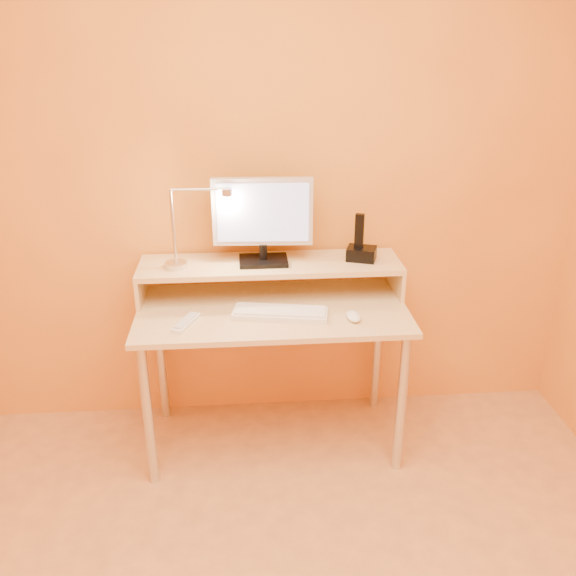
{
  "coord_description": "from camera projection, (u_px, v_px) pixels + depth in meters",
  "views": [
    {
      "loc": [
        -0.13,
        -1.27,
        1.89
      ],
      "look_at": [
        0.07,
        1.13,
        0.84
      ],
      "focal_mm": 37.98,
      "sensor_mm": 36.0,
      "label": 1
    }
  ],
  "objects": [
    {
      "name": "lamp_post",
      "position": [
        173.0,
        227.0,
        2.65
      ],
      "size": [
        0.01,
        0.01,
        0.33
      ],
      "primitive_type": "cylinder",
      "color": "silver",
      "rests_on": "lamp_base"
    },
    {
      "name": "keyboard",
      "position": [
        280.0,
        314.0,
        2.64
      ],
      "size": [
        0.43,
        0.2,
        0.02
      ],
      "primitive_type": "cube",
      "rotation": [
        0.0,
        0.0,
        -0.18
      ],
      "color": "white",
      "rests_on": "desk_lower"
    },
    {
      "name": "wall_back",
      "position": [
        267.0,
        174.0,
        2.8
      ],
      "size": [
        3.0,
        0.04,
        2.5
      ],
      "primitive_type": "cube",
      "color": "gold",
      "rests_on": "floor"
    },
    {
      "name": "mouse",
      "position": [
        353.0,
        316.0,
        2.6
      ],
      "size": [
        0.07,
        0.11,
        0.03
      ],
      "primitive_type": "ellipsoid",
      "rotation": [
        0.0,
        0.0,
        0.09
      ],
      "color": "white",
      "rests_on": "desk_lower"
    },
    {
      "name": "lamp_head",
      "position": [
        227.0,
        192.0,
        2.61
      ],
      "size": [
        0.04,
        0.04,
        0.03
      ],
      "primitive_type": "cylinder",
      "color": "silver",
      "rests_on": "lamp_arm"
    },
    {
      "name": "phone_handset",
      "position": [
        359.0,
        231.0,
        2.76
      ],
      "size": [
        0.05,
        0.04,
        0.16
      ],
      "primitive_type": "cube",
      "rotation": [
        0.0,
        0.0,
        -0.34
      ],
      "color": "black",
      "rests_on": "phone_dock"
    },
    {
      "name": "desk_lower",
      "position": [
        272.0,
        310.0,
        2.72
      ],
      "size": [
        1.2,
        0.6,
        0.02
      ],
      "primitive_type": "cube",
      "color": "#EFC28F",
      "rests_on": "floor"
    },
    {
      "name": "desk_leg_fr",
      "position": [
        401.0,
        404.0,
        2.68
      ],
      "size": [
        0.04,
        0.04,
        0.69
      ],
      "primitive_type": "cylinder",
      "color": "silver",
      "rests_on": "floor"
    },
    {
      "name": "desk_leg_bl",
      "position": [
        161.0,
        357.0,
        3.05
      ],
      "size": [
        0.04,
        0.04,
        0.69
      ],
      "primitive_type": "cylinder",
      "color": "silver",
      "rests_on": "floor"
    },
    {
      "name": "phone_led",
      "position": [
        373.0,
        257.0,
        2.76
      ],
      "size": [
        0.01,
        0.0,
        0.04
      ],
      "primitive_type": "cube",
      "color": "blue",
      "rests_on": "phone_dock"
    },
    {
      "name": "shelf_riser_left",
      "position": [
        142.0,
        285.0,
        2.78
      ],
      "size": [
        0.02,
        0.3,
        0.14
      ],
      "primitive_type": "cube",
      "color": "#EFC28F",
      "rests_on": "desk_lower"
    },
    {
      "name": "monitor_screen",
      "position": [
        263.0,
        213.0,
        2.68
      ],
      "size": [
        0.41,
        0.03,
        0.26
      ],
      "primitive_type": "cube",
      "rotation": [
        0.0,
        0.0,
        -0.06
      ],
      "color": "#A3A6D9",
      "rests_on": "monitor_panel"
    },
    {
      "name": "monitor_foot",
      "position": [
        263.0,
        261.0,
        2.78
      ],
      "size": [
        0.22,
        0.16,
        0.02
      ],
      "primitive_type": "cube",
      "color": "black",
      "rests_on": "desk_shelf"
    },
    {
      "name": "monitor_back",
      "position": [
        262.0,
        210.0,
        2.72
      ],
      "size": [
        0.4,
        0.03,
        0.26
      ],
      "primitive_type": "cube",
      "rotation": [
        0.0,
        0.0,
        -0.06
      ],
      "color": "black",
      "rests_on": "monitor_panel"
    },
    {
      "name": "desk_leg_br",
      "position": [
        377.0,
        349.0,
        3.13
      ],
      "size": [
        0.04,
        0.04,
        0.69
      ],
      "primitive_type": "cylinder",
      "color": "silver",
      "rests_on": "floor"
    },
    {
      "name": "desk_leg_fl",
      "position": [
        148.0,
        416.0,
        2.6
      ],
      "size": [
        0.04,
        0.04,
        0.69
      ],
      "primitive_type": "cylinder",
      "color": "silver",
      "rests_on": "floor"
    },
    {
      "name": "lamp_arm",
      "position": [
        199.0,
        189.0,
        2.6
      ],
      "size": [
        0.24,
        0.01,
        0.01
      ],
      "primitive_type": "cylinder",
      "rotation": [
        0.0,
        1.57,
        0.0
      ],
      "color": "silver",
      "rests_on": "lamp_post"
    },
    {
      "name": "desk_shelf",
      "position": [
        270.0,
        265.0,
        2.79
      ],
      "size": [
        1.2,
        0.3,
        0.02
      ],
      "primitive_type": "cube",
      "color": "#EFC28F",
      "rests_on": "desk_lower"
    },
    {
      "name": "lamp_bulb",
      "position": [
        227.0,
        196.0,
        2.62
      ],
      "size": [
        0.03,
        0.03,
        0.0
      ],
      "primitive_type": "cylinder",
      "color": "#FFEAC6",
      "rests_on": "lamp_head"
    },
    {
      "name": "lamp_base",
      "position": [
        176.0,
        265.0,
        2.73
      ],
      "size": [
        0.1,
        0.1,
        0.02
      ],
      "primitive_type": "cylinder",
      "color": "silver",
      "rests_on": "desk_shelf"
    },
    {
      "name": "phone_dock",
      "position": [
        361.0,
        254.0,
        2.81
      ],
      "size": [
        0.16,
        0.14,
        0.06
      ],
      "primitive_type": "cube",
      "rotation": [
        0.0,
        0.0,
        -0.34
      ],
      "color": "black",
      "rests_on": "desk_shelf"
    },
    {
      "name": "monitor_panel",
      "position": [
        263.0,
        212.0,
        2.7
      ],
      "size": [
        0.45,
        0.06,
        0.3
      ],
      "primitive_type": "cube",
      "rotation": [
        0.0,
        0.0,
        -0.06
      ],
      "color": "silver",
      "rests_on": "monitor_neck"
    },
    {
      "name": "shelf_riser_right",
      "position": [
        396.0,
        277.0,
        2.87
      ],
      "size": [
        0.02,
        0.3,
        0.14
      ],
      "primitive_type": "cube",
      "color": "#EFC28F",
      "rests_on": "desk_lower"
    },
    {
      "name": "remote_control",
      "position": [
        186.0,
        323.0,
        2.56
      ],
      "size": [
        0.11,
        0.18,
        0.02
      ],
      "primitive_type": "cube",
      "rotation": [
        0.0,
        0.0,
        -0.4
      ],
      "color": "white",
      "rests_on": "desk_lower"
    },
    {
      "name": "monitor_neck",
      "position": [
        263.0,
        252.0,
        2.77
      ],
      "size": [
        0.04,
        0.04,
        0.07
      ],
      "primitive_type": "cylinder",
      "color": "black",
      "rests_on": "monitor_foot"
    }
  ]
}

